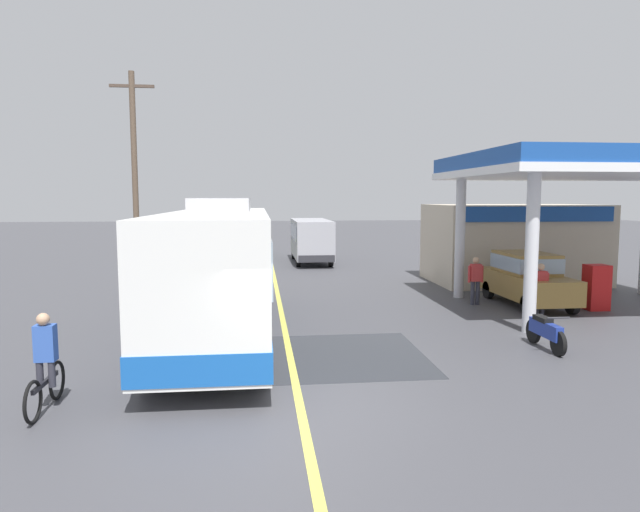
# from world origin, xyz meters

# --- Properties ---
(ground) EXTENTS (120.00, 120.00, 0.00)m
(ground) POSITION_xyz_m (0.00, 20.00, 0.00)
(ground) COLOR #424247
(lane_divider_stripe) EXTENTS (0.16, 50.00, 0.01)m
(lane_divider_stripe) POSITION_xyz_m (0.00, 15.00, 0.00)
(lane_divider_stripe) COLOR #D8CC4C
(lane_divider_stripe) RESTS_ON ground
(wet_puddle_patch) EXTENTS (4.13, 3.92, 0.01)m
(wet_puddle_patch) POSITION_xyz_m (1.09, 2.81, 0.00)
(wet_puddle_patch) COLOR #26282D
(wet_puddle_patch) RESTS_ON ground
(coach_bus_main) EXTENTS (2.60, 11.04, 3.69)m
(coach_bus_main) POSITION_xyz_m (-1.74, 5.00, 1.72)
(coach_bus_main) COLOR white
(coach_bus_main) RESTS_ON ground
(gas_station_roadside) EXTENTS (9.10, 11.95, 5.10)m
(gas_station_roadside) POSITION_xyz_m (10.39, 11.37, 2.63)
(gas_station_roadside) COLOR #194799
(gas_station_roadside) RESTS_ON ground
(car_at_pump) EXTENTS (1.70, 4.20, 1.82)m
(car_at_pump) POSITION_xyz_m (8.46, 8.15, 1.01)
(car_at_pump) COLOR olive
(car_at_pump) RESTS_ON ground
(minibus_opposing_lane) EXTENTS (2.04, 6.13, 2.44)m
(minibus_opposing_lane) POSITION_xyz_m (2.28, 21.70, 1.47)
(minibus_opposing_lane) COLOR #A5A5AD
(minibus_opposing_lane) RESTS_ON ground
(cyclist_on_shoulder) EXTENTS (0.34, 1.82, 1.72)m
(cyclist_on_shoulder) POSITION_xyz_m (-4.41, 0.06, 0.78)
(cyclist_on_shoulder) COLOR black
(cyclist_on_shoulder) RESTS_ON ground
(motorcycle_parked_forecourt) EXTENTS (0.55, 1.80, 0.92)m
(motorcycle_parked_forecourt) POSITION_xyz_m (6.26, 2.81, 0.44)
(motorcycle_parked_forecourt) COLOR black
(motorcycle_parked_forecourt) RESTS_ON ground
(pedestrian_near_pump) EXTENTS (0.55, 0.22, 1.66)m
(pedestrian_near_pump) POSITION_xyz_m (8.06, 6.48, 0.93)
(pedestrian_near_pump) COLOR #33333F
(pedestrian_near_pump) RESTS_ON ground
(pedestrian_by_shop) EXTENTS (0.55, 0.22, 1.66)m
(pedestrian_by_shop) POSITION_xyz_m (6.75, 8.47, 0.93)
(pedestrian_by_shop) COLOR #33333F
(pedestrian_by_shop) RESTS_ON ground
(car_trailing_behind_bus) EXTENTS (1.70, 4.20, 1.82)m
(car_trailing_behind_bus) POSITION_xyz_m (-1.76, 25.03, 1.01)
(car_trailing_behind_bus) COLOR #1E602D
(car_trailing_behind_bus) RESTS_ON ground
(utility_pole_roadside) EXTENTS (1.80, 0.24, 8.88)m
(utility_pole_roadside) POSITION_xyz_m (-5.83, 14.29, 4.62)
(utility_pole_roadside) COLOR brown
(utility_pole_roadside) RESTS_ON ground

